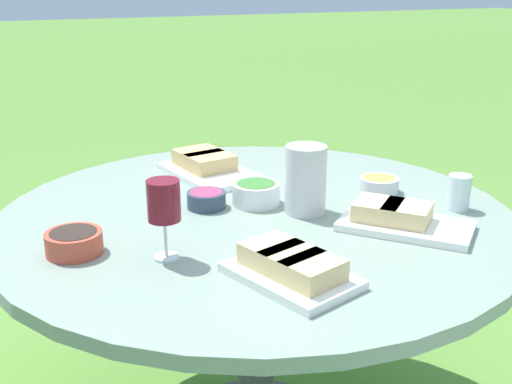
# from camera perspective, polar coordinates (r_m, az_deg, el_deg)

# --- Properties ---
(dining_table) EXTENTS (1.44, 1.44, 0.75)m
(dining_table) POSITION_cam_1_polar(r_m,az_deg,el_deg) (1.83, 0.00, -4.60)
(dining_table) COLOR #4C4C51
(dining_table) RESTS_ON ground_plane
(water_pitcher) EXTENTS (0.12, 0.11, 0.19)m
(water_pitcher) POSITION_cam_1_polar(r_m,az_deg,el_deg) (1.77, 4.43, 1.13)
(water_pitcher) COLOR silver
(water_pitcher) RESTS_ON dining_table
(wine_glass) EXTENTS (0.08, 0.08, 0.19)m
(wine_glass) POSITION_cam_1_polar(r_m,az_deg,el_deg) (1.47, -8.20, -0.97)
(wine_glass) COLOR silver
(wine_glass) RESTS_ON dining_table
(platter_bread_main) EXTENTS (0.39, 0.28, 0.07)m
(platter_bread_main) POSITION_cam_1_polar(r_m,az_deg,el_deg) (2.13, -4.35, 2.35)
(platter_bread_main) COLOR white
(platter_bread_main) RESTS_ON dining_table
(platter_charcuterie) EXTENTS (0.37, 0.36, 0.07)m
(platter_charcuterie) POSITION_cam_1_polar(r_m,az_deg,el_deg) (1.71, 12.56, -2.32)
(platter_charcuterie) COLOR white
(platter_charcuterie) RESTS_ON dining_table
(platter_sandwich_side) EXTENTS (0.33, 0.26, 0.07)m
(platter_sandwich_side) POSITION_cam_1_polar(r_m,az_deg,el_deg) (1.40, 3.16, -6.68)
(platter_sandwich_side) COLOR white
(platter_sandwich_side) RESTS_ON dining_table
(bowl_fries) EXTENTS (0.12, 0.12, 0.05)m
(bowl_fries) POSITION_cam_1_polar(r_m,az_deg,el_deg) (1.98, 10.89, 0.71)
(bowl_fries) COLOR silver
(bowl_fries) RESTS_ON dining_table
(bowl_salad) EXTENTS (0.14, 0.14, 0.06)m
(bowl_salad) POSITION_cam_1_polar(r_m,az_deg,el_deg) (1.84, -0.00, -0.03)
(bowl_salad) COLOR white
(bowl_salad) RESTS_ON dining_table
(bowl_olives) EXTENTS (0.14, 0.14, 0.06)m
(bowl_olives) POSITION_cam_1_polar(r_m,az_deg,el_deg) (1.58, -15.88, -4.24)
(bowl_olives) COLOR #B74733
(bowl_olives) RESTS_ON dining_table
(bowl_dip_red) EXTENTS (0.11, 0.11, 0.05)m
(bowl_dip_red) POSITION_cam_1_polar(r_m,az_deg,el_deg) (1.82, -4.44, -0.60)
(bowl_dip_red) COLOR #334256
(bowl_dip_red) RESTS_ON dining_table
(cup_water_near) EXTENTS (0.06, 0.06, 0.10)m
(cup_water_near) POSITION_cam_1_polar(r_m,az_deg,el_deg) (1.88, 17.59, -0.04)
(cup_water_near) COLOR silver
(cup_water_near) RESTS_ON dining_table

